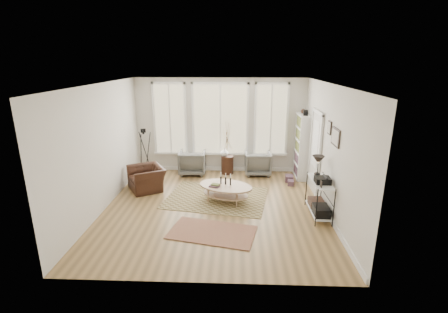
{
  "coord_description": "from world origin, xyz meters",
  "views": [
    {
      "loc": [
        0.51,
        -7.09,
        3.4
      ],
      "look_at": [
        0.2,
        0.6,
        1.1
      ],
      "focal_mm": 26.0,
      "sensor_mm": 36.0,
      "label": 1
    }
  ],
  "objects_px": {
    "bookcase": "(302,146)",
    "accent_chair": "(147,178)",
    "side_table": "(227,150)",
    "coffee_table": "(225,189)",
    "armchair_right": "(258,163)",
    "armchair_left": "(193,162)",
    "low_shelf": "(319,194)"
  },
  "relations": [
    {
      "from": "bookcase",
      "to": "armchair_right",
      "type": "relative_size",
      "value": 2.59
    },
    {
      "from": "side_table",
      "to": "armchair_left",
      "type": "bearing_deg",
      "value": -176.4
    },
    {
      "from": "low_shelf",
      "to": "accent_chair",
      "type": "relative_size",
      "value": 1.35
    },
    {
      "from": "side_table",
      "to": "accent_chair",
      "type": "height_order",
      "value": "side_table"
    },
    {
      "from": "armchair_right",
      "to": "low_shelf",
      "type": "bearing_deg",
      "value": 112.8
    },
    {
      "from": "side_table",
      "to": "accent_chair",
      "type": "relative_size",
      "value": 1.63
    },
    {
      "from": "coffee_table",
      "to": "armchair_left",
      "type": "xyz_separation_m",
      "value": [
        -1.08,
        2.02,
        0.04
      ]
    },
    {
      "from": "coffee_table",
      "to": "armchair_right",
      "type": "bearing_deg",
      "value": 65.69
    },
    {
      "from": "accent_chair",
      "to": "side_table",
      "type": "bearing_deg",
      "value": 91.47
    },
    {
      "from": "side_table",
      "to": "coffee_table",
      "type": "bearing_deg",
      "value": -89.71
    },
    {
      "from": "bookcase",
      "to": "low_shelf",
      "type": "height_order",
      "value": "bookcase"
    },
    {
      "from": "coffee_table",
      "to": "armchair_left",
      "type": "distance_m",
      "value": 2.29
    },
    {
      "from": "coffee_table",
      "to": "armchair_right",
      "type": "distance_m",
      "value": 2.25
    },
    {
      "from": "armchair_right",
      "to": "accent_chair",
      "type": "distance_m",
      "value": 3.37
    },
    {
      "from": "bookcase",
      "to": "low_shelf",
      "type": "xyz_separation_m",
      "value": [
        -0.06,
        -2.52,
        -0.44
      ]
    },
    {
      "from": "low_shelf",
      "to": "accent_chair",
      "type": "height_order",
      "value": "low_shelf"
    },
    {
      "from": "accent_chair",
      "to": "armchair_right",
      "type": "bearing_deg",
      "value": 82.36
    },
    {
      "from": "low_shelf",
      "to": "accent_chair",
      "type": "bearing_deg",
      "value": 162.28
    },
    {
      "from": "side_table",
      "to": "accent_chair",
      "type": "distance_m",
      "value": 2.59
    },
    {
      "from": "side_table",
      "to": "low_shelf",
      "type": "bearing_deg",
      "value": -51.93
    },
    {
      "from": "bookcase",
      "to": "accent_chair",
      "type": "relative_size",
      "value": 2.13
    },
    {
      "from": "coffee_table",
      "to": "armchair_right",
      "type": "relative_size",
      "value": 1.97
    },
    {
      "from": "armchair_left",
      "to": "accent_chair",
      "type": "relative_size",
      "value": 0.84
    },
    {
      "from": "armchair_left",
      "to": "armchair_right",
      "type": "xyz_separation_m",
      "value": [
        2.01,
        0.03,
        -0.01
      ]
    },
    {
      "from": "armchair_left",
      "to": "accent_chair",
      "type": "distance_m",
      "value": 1.69
    },
    {
      "from": "coffee_table",
      "to": "accent_chair",
      "type": "distance_m",
      "value": 2.28
    },
    {
      "from": "bookcase",
      "to": "coffee_table",
      "type": "height_order",
      "value": "bookcase"
    },
    {
      "from": "accent_chair",
      "to": "armchair_left",
      "type": "bearing_deg",
      "value": 109.32
    },
    {
      "from": "armchair_left",
      "to": "side_table",
      "type": "relative_size",
      "value": 0.51
    },
    {
      "from": "armchair_left",
      "to": "accent_chair",
      "type": "bearing_deg",
      "value": 48.9
    },
    {
      "from": "bookcase",
      "to": "side_table",
      "type": "relative_size",
      "value": 1.3
    },
    {
      "from": "coffee_table",
      "to": "armchair_left",
      "type": "height_order",
      "value": "armchair_left"
    }
  ]
}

